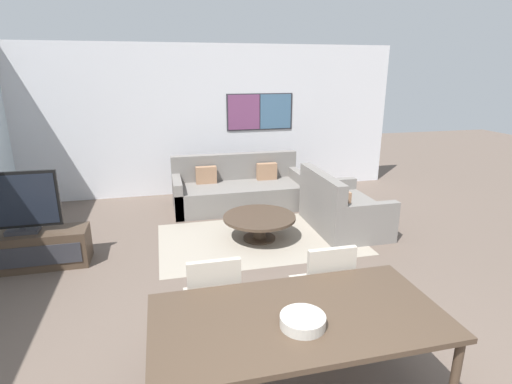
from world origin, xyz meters
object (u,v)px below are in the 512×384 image
object	(u,v)px
sofa_main	(239,191)
coffee_table	(259,222)
television	(18,204)
dining_table	(298,322)
dining_chair_centre	(324,284)
fruit_bowl	(303,320)
tv_console	(27,250)
sofa_side	(339,211)
dining_chair_left	(213,298)

from	to	relation	value
sofa_main	coffee_table	world-z (taller)	sofa_main
television	dining_table	world-z (taller)	television
television	coffee_table	world-z (taller)	television
sofa_main	dining_chair_centre	bearing A→B (deg)	-89.48
coffee_table	fruit_bowl	bearing A→B (deg)	-98.87
fruit_bowl	tv_console	bearing A→B (deg)	130.72
tv_console	dining_table	xyz separation A→B (m)	(2.52, -2.78, 0.46)
sofa_side	dining_table	bearing A→B (deg)	150.15
tv_console	television	xyz separation A→B (m)	(0.00, 0.00, 0.60)
dining_chair_centre	fruit_bowl	xyz separation A→B (m)	(-0.51, -0.82, 0.27)
sofa_main	fruit_bowl	xyz separation A→B (m)	(-0.48, -4.57, 0.51)
sofa_side	fruit_bowl	size ratio (longest dim) A/B	4.74
tv_console	coffee_table	bearing A→B (deg)	2.75
dining_chair_left	dining_chair_centre	world-z (taller)	same
coffee_table	dining_chair_centre	distance (m)	2.25
coffee_table	fruit_bowl	xyz separation A→B (m)	(-0.48, -3.05, 0.52)
dining_table	dining_chair_centre	bearing A→B (deg)	54.40
dining_chair_left	sofa_side	bearing A→B (deg)	46.22
coffee_table	fruit_bowl	distance (m)	3.13
dining_chair_left	dining_table	bearing A→B (deg)	-54.84
coffee_table	dining_chair_centre	size ratio (longest dim) A/B	1.11
television	fruit_bowl	distance (m)	3.83
dining_table	dining_chair_centre	size ratio (longest dim) A/B	2.16
dining_chair_centre	fruit_bowl	bearing A→B (deg)	-122.00
sofa_side	coffee_table	bearing A→B (deg)	95.04
dining_table	dining_chair_left	bearing A→B (deg)	125.16
sofa_main	coffee_table	xyz separation A→B (m)	(-0.00, -1.52, -0.01)
dining_chair_centre	dining_chair_left	bearing A→B (deg)	179.33
sofa_main	fruit_bowl	bearing A→B (deg)	-95.94
television	sofa_main	xyz separation A→B (m)	(2.98, 1.67, -0.54)
sofa_main	dining_table	world-z (taller)	sofa_main
sofa_main	fruit_bowl	distance (m)	4.62
dining_table	dining_chair_centre	world-z (taller)	dining_chair_centre
sofa_side	dining_chair_centre	world-z (taller)	dining_chair_centre
dining_chair_left	coffee_table	bearing A→B (deg)	66.75
sofa_side	dining_chair_left	xyz separation A→B (m)	(-2.24, -2.33, 0.24)
sofa_side	dining_table	xyz separation A→B (m)	(-1.74, -3.03, 0.40)
sofa_main	coffee_table	distance (m)	1.52
tv_console	dining_chair_centre	world-z (taller)	dining_chair_centre
dining_chair_left	fruit_bowl	xyz separation A→B (m)	(0.48, -0.83, 0.27)
sofa_main	sofa_side	distance (m)	1.91
dining_table	fruit_bowl	bearing A→B (deg)	-97.19
television	dining_chair_centre	world-z (taller)	television
fruit_bowl	dining_chair_left	bearing A→B (deg)	120.02
television	dining_table	xyz separation A→B (m)	(2.52, -2.78, -0.14)
sofa_main	dining_chair_left	world-z (taller)	dining_chair_left
dining_chair_centre	tv_console	bearing A→B (deg)	145.24
sofa_main	tv_console	bearing A→B (deg)	-150.75
tv_console	coffee_table	size ratio (longest dim) A/B	1.40
tv_console	dining_table	distance (m)	3.78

